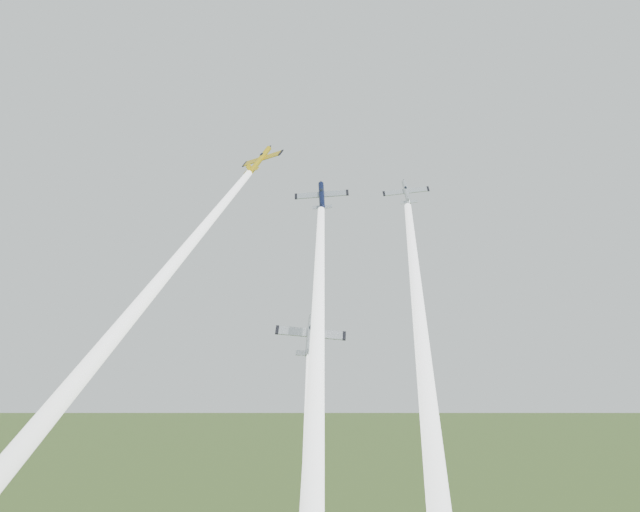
{
  "coord_description": "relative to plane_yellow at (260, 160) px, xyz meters",
  "views": [
    {
      "loc": [
        38.93,
        -101.92,
        80.04
      ],
      "look_at": [
        0.0,
        -6.0,
        92.0
      ],
      "focal_mm": 45.0,
      "sensor_mm": 36.0,
      "label": 1
    }
  ],
  "objects": [
    {
      "name": "plane_yellow",
      "position": [
        0.0,
        0.0,
        0.0
      ],
      "size": [
        8.82,
        8.29,
        6.98
      ],
      "primitive_type": null,
      "rotation": [
        0.81,
        -0.08,
        -0.31
      ],
      "color": "gold"
    },
    {
      "name": "smoke_trail_yellow",
      "position": [
        -6.7,
        -21.27,
        -23.46
      ],
      "size": [
        15.36,
        41.11,
        44.21
      ],
      "primitive_type": null,
      "rotation": [
        -0.76,
        0.0,
        -0.31
      ],
      "color": "white"
    },
    {
      "name": "plane_navy",
      "position": [
        10.08,
        -0.74,
        -6.26
      ],
      "size": [
        9.59,
        8.26,
        6.85
      ],
      "primitive_type": null,
      "rotation": [
        0.81,
        -0.07,
        0.36
      ],
      "color": "#0B1334"
    },
    {
      "name": "smoke_trail_navy",
      "position": [
        18.35,
        -22.91,
        -31.15
      ],
      "size": [
        18.34,
        43.09,
        47.07
      ],
      "primitive_type": null,
      "rotation": [
        -0.76,
        0.0,
        0.36
      ],
      "color": "white"
    },
    {
      "name": "plane_silver_right",
      "position": [
        21.33,
        3.11,
        -5.89
      ],
      "size": [
        8.28,
        6.97,
        6.06
      ],
      "primitive_type": null,
      "rotation": [
        0.81,
        -0.11,
        0.35
      ],
      "color": "silver"
    },
    {
      "name": "smoke_trail_silver_right",
      "position": [
        29.57,
        -19.34,
        -31.04
      ],
      "size": [
        18.29,
        43.63,
        47.6
      ],
      "primitive_type": null,
      "rotation": [
        -0.76,
        0.0,
        0.35
      ],
      "color": "white"
    },
    {
      "name": "plane_silver_low",
      "position": [
        13.71,
        -13.41,
        -26.04
      ],
      "size": [
        10.15,
        9.83,
        7.89
      ],
      "primitive_type": null,
      "rotation": [
        0.81,
        0.09,
        0.39
      ],
      "color": "#A2A8B0"
    }
  ]
}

